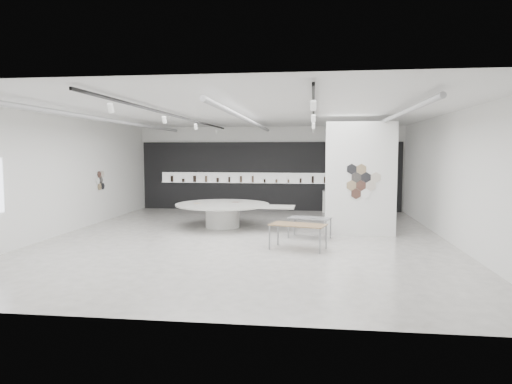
# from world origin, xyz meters

# --- Properties ---
(room) EXTENTS (12.02, 14.02, 3.82)m
(room) POSITION_xyz_m (-0.09, -0.00, 2.07)
(room) COLOR beige
(room) RESTS_ON ground
(back_wall_display) EXTENTS (11.80, 0.27, 3.10)m
(back_wall_display) POSITION_xyz_m (-0.08, 6.93, 1.54)
(back_wall_display) COLOR black
(back_wall_display) RESTS_ON ground
(partition_column) EXTENTS (2.20, 0.38, 3.60)m
(partition_column) POSITION_xyz_m (3.50, 1.00, 1.80)
(partition_column) COLOR white
(partition_column) RESTS_ON ground
(display_island) EXTENTS (4.25, 3.37, 0.84)m
(display_island) POSITION_xyz_m (-1.09, 1.93, 0.55)
(display_island) COLOR white
(display_island) RESTS_ON ground
(sample_table_wood) EXTENTS (1.62, 1.11, 0.69)m
(sample_table_wood) POSITION_xyz_m (1.62, -1.43, 0.64)
(sample_table_wood) COLOR brown
(sample_table_wood) RESTS_ON ground
(sample_table_stone) EXTENTS (1.38, 0.96, 0.64)m
(sample_table_stone) POSITION_xyz_m (1.91, 0.23, 0.59)
(sample_table_stone) COLOR slate
(sample_table_stone) RESTS_ON ground
(kitchen_counter) EXTENTS (1.78, 0.87, 1.35)m
(kitchen_counter) POSITION_xyz_m (3.29, 6.52, 0.49)
(kitchen_counter) COLOR white
(kitchen_counter) RESTS_ON ground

